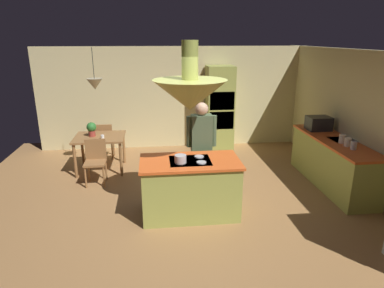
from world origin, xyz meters
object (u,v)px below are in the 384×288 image
oven_tower (220,109)px  person_at_island (201,143)px  kitchen_island (190,187)px  canister_tea (342,139)px  potted_plant_on_table (92,129)px  chair_facing_island (95,158)px  cooking_pot_on_cooktop (180,159)px  dining_table (100,141)px  canister_sugar (348,142)px  microwave_on_counter (319,123)px  chair_by_back_wall (104,139)px  cup_on_table (102,137)px  canister_flour (354,145)px

oven_tower → person_at_island: size_ratio=1.24×
kitchen_island → canister_tea: size_ratio=9.77×
potted_plant_on_table → person_at_island: bearing=-33.8°
chair_facing_island → cooking_pot_on_cooktop: (1.54, -1.57, 0.50)m
person_at_island → cooking_pot_on_cooktop: bearing=-117.8°
dining_table → canister_tea: bearing=-18.5°
canister_tea → canister_sugar: bearing=-90.0°
microwave_on_counter → chair_by_back_wall: bearing=164.4°
cup_on_table → chair_by_back_wall: bearing=96.4°
oven_tower → cooking_pot_on_cooktop: size_ratio=11.68×
potted_plant_on_table → canister_tea: canister_tea is taller
potted_plant_on_table → cooking_pot_on_cooktop: size_ratio=1.67×
oven_tower → canister_sugar: size_ratio=13.90×
person_at_island → canister_sugar: 2.58m
oven_tower → chair_by_back_wall: 2.89m
cup_on_table → canister_flour: size_ratio=0.63×
person_at_island → canister_tea: bearing=-2.8°
dining_table → person_at_island: bearing=-35.2°
kitchen_island → microwave_on_counter: size_ratio=3.41×
cooking_pot_on_cooktop → chair_by_back_wall: bearing=118.0°
chair_facing_island → potted_plant_on_table: 0.82m
kitchen_island → cup_on_table: bearing=130.4°
canister_sugar → canister_tea: 0.18m
chair_facing_island → kitchen_island: bearing=-40.2°
cup_on_table → microwave_on_counter: (4.44, -0.38, 0.26)m
person_at_island → canister_flour: (2.56, -0.49, 0.02)m
cup_on_table → canister_sugar: size_ratio=0.60×
chair_by_back_wall → microwave_on_counter: 4.75m
oven_tower → dining_table: oven_tower is taller
canister_sugar → canister_flour: bearing=-90.0°
dining_table → canister_tea: (4.54, -1.52, 0.35)m
cup_on_table → dining_table: bearing=114.1°
chair_facing_island → cup_on_table: bearing=77.4°
person_at_island → chair_by_back_wall: bearing=133.9°
person_at_island → microwave_on_counter: bearing=17.2°
chair_facing_island → person_at_island: bearing=-20.3°
kitchen_island → oven_tower: oven_tower is taller
chair_facing_island → canister_tea: bearing=-10.7°
person_at_island → oven_tower: bearing=72.1°
potted_plant_on_table → canister_flour: (4.69, -1.91, 0.07)m
dining_table → person_at_island: size_ratio=0.61×
chair_facing_island → chair_by_back_wall: same height
canister_tea → potted_plant_on_table: bearing=161.7°
kitchen_island → chair_facing_island: (-1.70, 1.44, 0.04)m
kitchen_island → canister_flour: size_ratio=11.02×
oven_tower → potted_plant_on_table: bearing=-159.3°
person_at_island → cup_on_table: (-1.88, 1.18, -0.17)m
dining_table → cooking_pot_on_cooktop: 2.73m
chair_facing_island → canister_sugar: bearing=-12.9°
chair_facing_island → canister_flour: 4.73m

